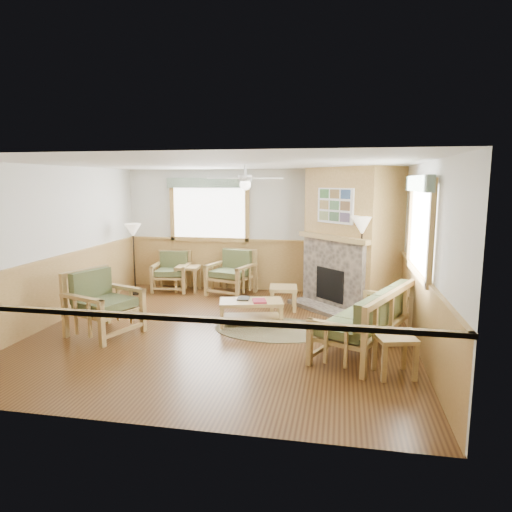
% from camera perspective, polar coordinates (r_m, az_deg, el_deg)
% --- Properties ---
extents(floor, '(6.00, 6.00, 0.01)m').
position_cam_1_polar(floor, '(7.61, -3.99, -9.37)').
color(floor, '#4E2F15').
rests_on(floor, ground).
extents(ceiling, '(6.00, 6.00, 0.01)m').
position_cam_1_polar(ceiling, '(7.22, -4.24, 11.44)').
color(ceiling, white).
rests_on(ceiling, floor).
extents(wall_back, '(6.00, 0.02, 2.70)m').
position_cam_1_polar(wall_back, '(10.20, 0.19, 3.21)').
color(wall_back, silver).
rests_on(wall_back, floor).
extents(wall_front, '(6.00, 0.02, 2.70)m').
position_cam_1_polar(wall_front, '(4.51, -13.91, -4.76)').
color(wall_front, silver).
rests_on(wall_front, floor).
extents(wall_left, '(0.02, 6.00, 2.70)m').
position_cam_1_polar(wall_left, '(8.56, -23.93, 1.26)').
color(wall_left, silver).
rests_on(wall_left, floor).
extents(wall_right, '(0.02, 6.00, 2.70)m').
position_cam_1_polar(wall_right, '(7.15, 19.83, 0.08)').
color(wall_right, silver).
rests_on(wall_right, floor).
extents(wainscot, '(6.00, 6.00, 1.10)m').
position_cam_1_polar(wainscot, '(7.45, -4.04, -5.32)').
color(wainscot, '#A98145').
rests_on(wainscot, floor).
extents(fireplace, '(3.11, 3.11, 2.70)m').
position_cam_1_polar(fireplace, '(9.09, 11.90, 2.28)').
color(fireplace, '#A98145').
rests_on(fireplace, floor).
extents(window_back, '(1.90, 0.16, 1.50)m').
position_cam_1_polar(window_back, '(10.36, -5.93, 9.80)').
color(window_back, white).
rests_on(window_back, wall_back).
extents(window_right, '(0.16, 1.90, 1.50)m').
position_cam_1_polar(window_right, '(6.86, 20.31, 9.60)').
color(window_right, white).
rests_on(window_right, wall_right).
extents(ceiling_fan, '(1.59, 1.59, 0.36)m').
position_cam_1_polar(ceiling_fan, '(7.44, -1.35, 11.09)').
color(ceiling_fan, white).
rests_on(ceiling_fan, ceiling).
extents(sofa, '(2.18, 1.59, 0.93)m').
position_cam_1_polar(sofa, '(6.84, 13.48, -7.65)').
color(sofa, '#A5844D').
rests_on(sofa, floor).
extents(armchair_back_left, '(0.85, 0.85, 0.86)m').
position_cam_1_polar(armchair_back_left, '(10.42, -10.51, -1.93)').
color(armchair_back_left, '#A5844D').
rests_on(armchair_back_left, floor).
extents(armchair_back_right, '(1.06, 1.06, 0.96)m').
position_cam_1_polar(armchair_back_right, '(9.91, -3.16, -2.08)').
color(armchair_back_right, '#A5844D').
rests_on(armchair_back_right, floor).
extents(armchair_left, '(1.18, 1.18, 1.03)m').
position_cam_1_polar(armchair_left, '(7.68, -18.45, -5.62)').
color(armchair_left, '#A5844D').
rests_on(armchair_left, floor).
extents(coffee_table, '(1.16, 0.77, 0.43)m').
position_cam_1_polar(coffee_table, '(7.84, -0.61, -7.10)').
color(coffee_table, '#A5844D').
rests_on(coffee_table, floor).
extents(end_table_chairs, '(0.54, 0.52, 0.57)m').
position_cam_1_polar(end_table_chairs, '(10.32, -8.49, -2.82)').
color(end_table_chairs, '#A5844D').
rests_on(end_table_chairs, floor).
extents(end_table_sofa, '(0.56, 0.55, 0.52)m').
position_cam_1_polar(end_table_sofa, '(6.12, 16.92, -11.83)').
color(end_table_sofa, '#A5844D').
rests_on(end_table_sofa, floor).
extents(footstool, '(0.58, 0.58, 0.45)m').
position_cam_1_polar(footstool, '(8.79, 3.42, -5.25)').
color(footstool, '#A5844D').
rests_on(footstool, floor).
extents(braided_rug, '(2.44, 2.44, 0.01)m').
position_cam_1_polar(braided_rug, '(7.66, 2.17, -9.12)').
color(braided_rug, brown).
rests_on(braided_rug, floor).
extents(floor_lamp_left, '(0.37, 0.37, 1.55)m').
position_cam_1_polar(floor_lamp_left, '(10.21, -14.99, -0.36)').
color(floor_lamp_left, black).
rests_on(floor_lamp_left, floor).
extents(floor_lamp_right, '(0.45, 0.45, 1.84)m').
position_cam_1_polar(floor_lamp_right, '(8.37, 12.99, -1.33)').
color(floor_lamp_right, black).
rests_on(floor_lamp_right, floor).
extents(book_red, '(0.30, 0.35, 0.03)m').
position_cam_1_polar(book_red, '(7.70, 0.41, -5.52)').
color(book_red, maroon).
rests_on(book_red, coffee_table).
extents(book_dark, '(0.22, 0.29, 0.03)m').
position_cam_1_polar(book_dark, '(7.88, -1.59, -5.23)').
color(book_dark, black).
rests_on(book_dark, coffee_table).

